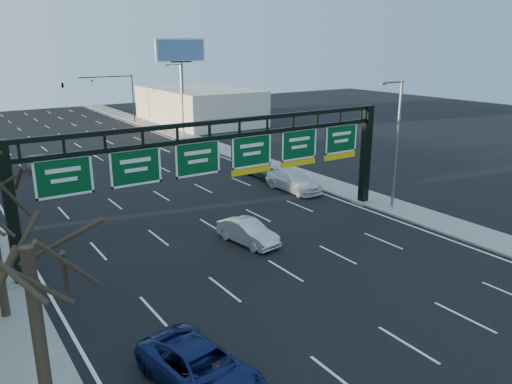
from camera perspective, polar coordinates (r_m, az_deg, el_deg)
ground at (r=24.94m, az=6.17°, el=-10.58°), size 160.00×160.00×0.00m
sidewalk_right at (r=47.21m, az=2.63°, el=2.77°), size 3.00×120.00×0.12m
lane_markings at (r=41.19m, az=-11.88°, el=0.27°), size 21.60×120.00×0.01m
sign_gantry at (r=29.61m, az=-3.26°, el=3.46°), size 24.60×1.20×7.20m
building_right_distant at (r=75.73m, az=-6.56°, el=9.82°), size 12.00×20.00×5.00m
tree_near at (r=13.53m, az=-25.31°, el=-1.70°), size 3.60×3.60×8.86m
streetlight_near at (r=35.86m, az=15.72°, el=5.93°), size 2.15×0.22×9.00m
streetlight_far at (r=63.22m, az=-8.55°, el=10.76°), size 2.15×0.22×9.00m
billboard_right at (r=68.53m, az=-8.58°, el=14.55°), size 7.00×0.50×12.00m
traffic_signal_mast at (r=74.86m, az=-18.43°, el=11.32°), size 10.16×0.54×7.00m
car_blue_suv at (r=18.12m, az=-6.31°, el=-19.42°), size 3.25×5.60×1.47m
car_silver_sedan at (r=29.44m, az=-0.95°, el=-4.61°), size 2.12×4.40×1.39m
car_white_wagon at (r=40.06m, az=4.32°, el=1.28°), size 2.50×5.51×1.56m
car_grey_far at (r=44.02m, az=0.72°, el=2.64°), size 1.73×4.19×1.42m
car_silver_distant at (r=50.40m, az=-23.65°, el=2.99°), size 1.75×4.21×1.35m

